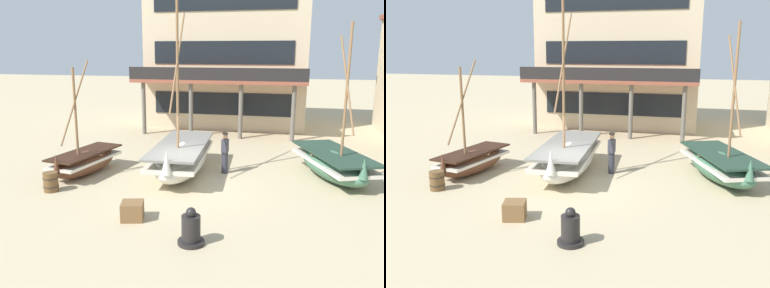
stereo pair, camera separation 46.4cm
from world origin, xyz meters
The scene contains 9 objects.
ground_plane centered at (0.00, 0.00, 0.00)m, with size 120.00×120.00×0.00m, color tan.
fishing_boat_near_left centered at (5.39, 2.34, 0.60)m, with size 3.20×4.76×5.93m.
fishing_boat_centre_large centered at (-0.57, 1.55, 0.70)m, with size 2.27×5.60×7.09m.
fishing_boat_far_right centered at (-4.36, 0.61, 0.53)m, with size 1.86×3.68×4.56m.
fisherman_by_hull centered at (1.13, 2.05, 0.83)m, with size 0.27×0.39×1.68m.
capstan_winch centered at (1.27, -4.38, 0.40)m, with size 0.71×0.71×1.01m.
wooden_barrel centered at (-4.57, -1.60, 0.35)m, with size 0.56×0.56×0.70m.
cargo_crate centered at (-0.80, -3.25, 0.27)m, with size 0.65×0.65×0.54m, color brown.
harbor_building_main centered at (-0.52, 13.54, 4.77)m, with size 10.50×7.91×9.56m.
Camera 2 is at (4.04, -13.76, 4.95)m, focal length 38.09 mm.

